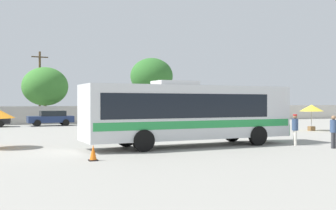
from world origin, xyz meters
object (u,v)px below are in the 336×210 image
object	(u,v)px
parked_car_second_dark_blue	(51,118)
roadside_tree_midright	(152,76)
utility_pole_near	(40,86)
traffic_cone_on_apron	(93,153)
roadside_tree_midleft	(45,86)
coach_bus_silver_green	(187,112)
attendant_by_bus_door	(295,128)
passenger_waiting_on_apron	(333,130)
vendor_umbrella_near_gate_yellow	(312,109)

from	to	relation	value
parked_car_second_dark_blue	roadside_tree_midright	distance (m)	15.30
utility_pole_near	traffic_cone_on_apron	distance (m)	31.64
parked_car_second_dark_blue	roadside_tree_midright	xyz separation A→B (m)	(12.94, 6.61, 4.77)
roadside_tree_midleft	parked_car_second_dark_blue	bearing A→B (deg)	-89.90
coach_bus_silver_green	attendant_by_bus_door	world-z (taller)	coach_bus_silver_green
coach_bus_silver_green	parked_car_second_dark_blue	world-z (taller)	coach_bus_silver_green
attendant_by_bus_door	roadside_tree_midright	bearing A→B (deg)	84.40
attendant_by_bus_door	traffic_cone_on_apron	xyz separation A→B (m)	(-11.31, -1.63, -0.64)
coach_bus_silver_green	parked_car_second_dark_blue	distance (m)	22.51
passenger_waiting_on_apron	attendant_by_bus_door	bearing A→B (deg)	112.11
coach_bus_silver_green	traffic_cone_on_apron	distance (m)	6.82
vendor_umbrella_near_gate_yellow	parked_car_second_dark_blue	distance (m)	24.16
coach_bus_silver_green	attendant_by_bus_door	size ratio (longest dim) A/B	6.86
parked_car_second_dark_blue	traffic_cone_on_apron	world-z (taller)	parked_car_second_dark_blue
traffic_cone_on_apron	utility_pole_near	bearing A→B (deg)	88.48
attendant_by_bus_door	traffic_cone_on_apron	distance (m)	11.44
roadside_tree_midright	utility_pole_near	bearing A→B (deg)	-177.25
utility_pole_near	roadside_tree_midleft	bearing A→B (deg)	-51.09
passenger_waiting_on_apron	traffic_cone_on_apron	xyz separation A→B (m)	(-12.09, 0.31, -0.63)
coach_bus_silver_green	utility_pole_near	xyz separation A→B (m)	(-4.89, 28.02, 2.31)
roadside_tree_midleft	traffic_cone_on_apron	distance (m)	31.03
utility_pole_near	roadside_tree_midright	world-z (taller)	utility_pole_near
passenger_waiting_on_apron	roadside_tree_midright	distance (m)	32.75
vendor_umbrella_near_gate_yellow	roadside_tree_midright	world-z (taller)	roadside_tree_midright
parked_car_second_dark_blue	roadside_tree_midleft	size ratio (longest dim) A/B	0.71
attendant_by_bus_door	parked_car_second_dark_blue	distance (m)	25.80
roadside_tree_midright	coach_bus_silver_green	bearing A→B (deg)	-106.63
parked_car_second_dark_blue	roadside_tree_midright	size ratio (longest dim) A/B	0.56
passenger_waiting_on_apron	utility_pole_near	size ratio (longest dim) A/B	0.21
attendant_by_bus_door	roadside_tree_midleft	xyz separation A→B (m)	(-9.97, 29.14, 3.09)
roadside_tree_midleft	roadside_tree_midright	xyz separation A→B (m)	(12.95, 1.27, 1.52)
roadside_tree_midright	parked_car_second_dark_blue	bearing A→B (deg)	-152.93
roadside_tree_midright	attendant_by_bus_door	bearing A→B (deg)	-95.60
coach_bus_silver_green	vendor_umbrella_near_gate_yellow	size ratio (longest dim) A/B	5.45
vendor_umbrella_near_gate_yellow	roadside_tree_midright	bearing A→B (deg)	104.58
coach_bus_silver_green	utility_pole_near	bearing A→B (deg)	99.90
passenger_waiting_on_apron	roadside_tree_midleft	world-z (taller)	roadside_tree_midleft
utility_pole_near	traffic_cone_on_apron	size ratio (longest dim) A/B	12.38
attendant_by_bus_door	parked_car_second_dark_blue	world-z (taller)	attendant_by_bus_door
parked_car_second_dark_blue	roadside_tree_midleft	world-z (taller)	roadside_tree_midleft
vendor_umbrella_near_gate_yellow	roadside_tree_midleft	size ratio (longest dim) A/B	0.34
coach_bus_silver_green	attendant_by_bus_door	xyz separation A→B (m)	(5.58, -1.74, -0.88)
attendant_by_bus_door	utility_pole_near	size ratio (longest dim) A/B	0.21
coach_bus_silver_green	passenger_waiting_on_apron	distance (m)	7.41
vendor_umbrella_near_gate_yellow	traffic_cone_on_apron	distance (m)	22.44
coach_bus_silver_green	parked_car_second_dark_blue	size ratio (longest dim) A/B	2.62
vendor_umbrella_near_gate_yellow	coach_bus_silver_green	bearing A→B (deg)	-154.76
coach_bus_silver_green	passenger_waiting_on_apron	size ratio (longest dim) A/B	6.92
coach_bus_silver_green	roadside_tree_midleft	size ratio (longest dim) A/B	1.86
parked_car_second_dark_blue	traffic_cone_on_apron	size ratio (longest dim) A/B	6.83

